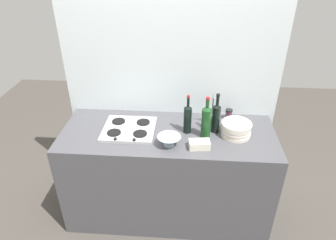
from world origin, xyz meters
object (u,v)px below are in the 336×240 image
object	(u,v)px
plate_stack	(236,129)
condiment_jar_front	(229,114)
utensil_crock	(213,118)
mixing_bowl	(169,140)
wine_bottle_mid_left	(188,118)
wine_bottle_mid_right	(206,121)
wine_bottle_leftmost	(216,117)
stovetop_hob	(129,129)
butter_dish	(199,144)

from	to	relation	value
plate_stack	condiment_jar_front	xyz separation A→B (m)	(-0.03, 0.26, -0.01)
plate_stack	utensil_crock	size ratio (longest dim) A/B	0.82
mixing_bowl	condiment_jar_front	size ratio (longest dim) A/B	1.96
wine_bottle_mid_left	utensil_crock	distance (m)	0.26
plate_stack	utensil_crock	distance (m)	0.23
wine_bottle_mid_right	mixing_bowl	distance (m)	0.34
mixing_bowl	wine_bottle_leftmost	bearing A→B (deg)	31.69
wine_bottle_mid_right	utensil_crock	distance (m)	0.21
utensil_crock	condiment_jar_front	distance (m)	0.19
stovetop_hob	wine_bottle_leftmost	world-z (taller)	wine_bottle_leftmost
wine_bottle_mid_right	utensil_crock	size ratio (longest dim) A/B	1.17
wine_bottle_mid_left	butter_dish	xyz separation A→B (m)	(0.10, -0.22, -0.10)
stovetop_hob	wine_bottle_mid_left	distance (m)	0.50
stovetop_hob	plate_stack	xyz separation A→B (m)	(0.89, -0.00, 0.04)
mixing_bowl	wine_bottle_mid_right	bearing A→B (deg)	26.91
plate_stack	butter_dish	xyz separation A→B (m)	(-0.30, -0.20, -0.03)
mixing_bowl	condiment_jar_front	bearing A→B (deg)	41.46
mixing_bowl	condiment_jar_front	world-z (taller)	condiment_jar_front
wine_bottle_mid_right	condiment_jar_front	distance (m)	0.38
wine_bottle_mid_left	wine_bottle_leftmost	bearing A→B (deg)	6.31
condiment_jar_front	wine_bottle_mid_left	bearing A→B (deg)	-146.53
butter_dish	wine_bottle_mid_right	bearing A→B (deg)	72.77
stovetop_hob	wine_bottle_mid_right	size ratio (longest dim) A/B	1.21
stovetop_hob	wine_bottle_leftmost	distance (m)	0.73
plate_stack	mixing_bowl	xyz separation A→B (m)	(-0.53, -0.19, -0.01)
wine_bottle_leftmost	mixing_bowl	xyz separation A→B (m)	(-0.37, -0.23, -0.09)
butter_dish	condiment_jar_front	size ratio (longest dim) A/B	1.73
condiment_jar_front	wine_bottle_mid_right	bearing A→B (deg)	-125.97
mixing_bowl	condiment_jar_front	xyz separation A→B (m)	(0.50, 0.44, 0.00)
butter_dish	utensil_crock	world-z (taller)	utensil_crock
wine_bottle_mid_left	utensil_crock	bearing A→B (deg)	30.29
wine_bottle_mid_left	butter_dish	bearing A→B (deg)	-65.71
butter_dish	plate_stack	bearing A→B (deg)	34.22
wine_bottle_mid_left	mixing_bowl	bearing A→B (deg)	-124.10
wine_bottle_leftmost	butter_dish	xyz separation A→B (m)	(-0.13, -0.24, -0.11)
stovetop_hob	mixing_bowl	bearing A→B (deg)	-28.47
utensil_crock	stovetop_hob	bearing A→B (deg)	-168.89
stovetop_hob	mixing_bowl	world-z (taller)	mixing_bowl
butter_dish	condiment_jar_front	world-z (taller)	condiment_jar_front
wine_bottle_mid_right	mixing_bowl	world-z (taller)	wine_bottle_mid_right
wine_bottle_mid_right	stovetop_hob	bearing A→B (deg)	175.87
plate_stack	mixing_bowl	distance (m)	0.57
utensil_crock	condiment_jar_front	xyz separation A→B (m)	(0.15, 0.11, -0.02)
wine_bottle_mid_right	mixing_bowl	size ratio (longest dim) A/B	1.94
wine_bottle_mid_left	condiment_jar_front	world-z (taller)	wine_bottle_mid_left
wine_bottle_leftmost	utensil_crock	world-z (taller)	wine_bottle_leftmost
wine_bottle_mid_left	condiment_jar_front	size ratio (longest dim) A/B	3.62
plate_stack	condiment_jar_front	world-z (taller)	plate_stack
plate_stack	wine_bottle_mid_left	bearing A→B (deg)	177.70
stovetop_hob	condiment_jar_front	world-z (taller)	condiment_jar_front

